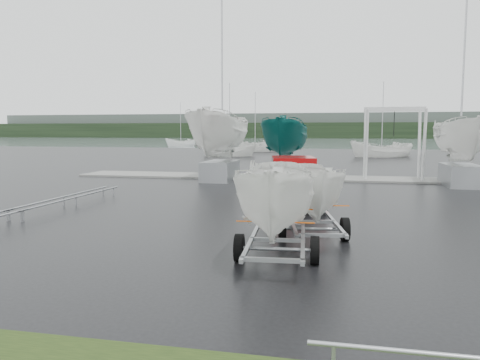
% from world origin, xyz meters
% --- Properties ---
extents(ground_plane, '(120.00, 120.00, 0.00)m').
position_xyz_m(ground_plane, '(0.00, 0.00, 0.00)').
color(ground_plane, black).
rests_on(ground_plane, ground).
extents(lake, '(300.00, 300.00, 0.00)m').
position_xyz_m(lake, '(0.00, 100.00, -0.01)').
color(lake, gray).
rests_on(lake, ground).
extents(dock, '(30.00, 3.00, 0.12)m').
position_xyz_m(dock, '(0.00, 13.00, 0.05)').
color(dock, gray).
rests_on(dock, ground).
extents(treeline, '(300.00, 8.00, 6.00)m').
position_xyz_m(treeline, '(0.00, 170.00, 3.00)').
color(treeline, black).
rests_on(treeline, ground).
extents(far_hill, '(300.00, 6.00, 10.00)m').
position_xyz_m(far_hill, '(0.00, 178.00, 5.00)').
color(far_hill, '#4C5651').
rests_on(far_hill, ground).
extents(pickup_truck, '(2.70, 5.53, 1.76)m').
position_xyz_m(pickup_truck, '(-0.92, 3.61, 0.92)').
color(pickup_truck, maroon).
rests_on(pickup_truck, ground).
extents(trailer_hitched, '(1.87, 3.75, 4.40)m').
position_xyz_m(trailer_hitched, '(0.16, -2.42, 2.40)').
color(trailer_hitched, '#96999E').
rests_on(trailer_hitched, ground).
extents(trailer_parked, '(1.82, 3.68, 4.90)m').
position_xyz_m(trailer_parked, '(-0.47, -4.65, 2.66)').
color(trailer_parked, '#96999E').
rests_on(trailer_parked, ground).
extents(boat_hoist, '(3.30, 2.18, 4.12)m').
position_xyz_m(boat_hoist, '(3.71, 13.00, 2.67)').
color(boat_hoist, silver).
rests_on(boat_hoist, ground).
extents(keelboat_0, '(2.80, 3.20, 10.99)m').
position_xyz_m(keelboat_0, '(-5.82, 11.00, 4.47)').
color(keelboat_0, '#96999E').
rests_on(keelboat_0, ground).
extents(keelboat_1, '(2.39, 3.20, 7.45)m').
position_xyz_m(keelboat_1, '(-2.12, 11.20, 3.79)').
color(keelboat_1, '#96999E').
rests_on(keelboat_1, ground).
extents(keelboat_2, '(2.39, 3.20, 10.55)m').
position_xyz_m(keelboat_2, '(6.83, 11.00, 3.79)').
color(keelboat_2, '#96999E').
rests_on(keelboat_2, ground).
extents(mast_rack_0, '(0.56, 6.50, 0.06)m').
position_xyz_m(mast_rack_0, '(-9.00, 1.00, 0.35)').
color(mast_rack_0, '#96999E').
rests_on(mast_rack_0, ground).
extents(moored_boat_0, '(2.91, 2.87, 11.02)m').
position_xyz_m(moored_boat_0, '(-11.16, 35.64, 0.01)').
color(moored_boat_0, white).
rests_on(moored_boat_0, ground).
extents(moored_boat_1, '(3.72, 3.68, 11.69)m').
position_xyz_m(moored_boat_1, '(-10.51, 47.71, 0.00)').
color(moored_boat_1, white).
rests_on(moored_boat_1, ground).
extents(moored_boat_2, '(3.53, 3.49, 11.56)m').
position_xyz_m(moored_boat_2, '(5.10, 37.74, 0.00)').
color(moored_boat_2, white).
rests_on(moored_boat_2, ground).
extents(moored_boat_4, '(3.07, 3.06, 10.89)m').
position_xyz_m(moored_boat_4, '(-28.00, 67.46, 0.01)').
color(moored_boat_4, white).
rests_on(moored_boat_4, ground).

